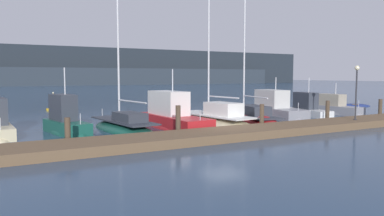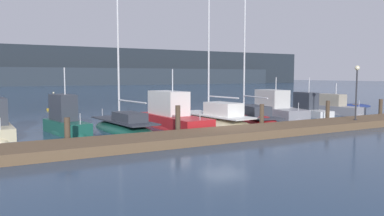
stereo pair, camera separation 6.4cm
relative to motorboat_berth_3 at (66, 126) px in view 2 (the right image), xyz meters
name	(u,v)px [view 2 (the right image)]	position (x,y,z in m)	size (l,w,h in m)	color
ground_plane	(223,133)	(8.19, -4.35, -0.44)	(400.00, 400.00, 0.00)	navy
dock	(239,133)	(8.19, -5.90, -0.21)	(35.93, 2.80, 0.45)	brown
mooring_pile_1	(67,132)	(-0.70, -4.25, 0.27)	(0.28, 0.28, 1.40)	#4C3D2D
mooring_pile_2	(178,121)	(5.23, -4.25, 0.44)	(0.28, 0.28, 1.75)	#4C3D2D
mooring_pile_3	(262,117)	(11.15, -4.25, 0.37)	(0.28, 0.28, 1.61)	#4C3D2D
mooring_pile_4	(328,112)	(17.08, -4.25, 0.38)	(0.28, 0.28, 1.63)	#4C3D2D
mooring_pile_5	(380,109)	(23.00, -4.25, 0.34)	(0.28, 0.28, 1.56)	#4C3D2D
motorboat_berth_3	(66,126)	(0.00, 0.00, 0.00)	(2.33, 4.89, 4.41)	#195647
sailboat_berth_4	(124,129)	(3.32, -0.64, -0.29)	(3.01, 7.40, 11.02)	#195647
motorboat_berth_5	(173,120)	(6.56, -0.83, 0.05)	(2.59, 7.41, 4.30)	red
sailboat_berth_6	(215,121)	(10.03, -0.56, -0.23)	(3.35, 8.43, 12.47)	beige
sailboat_berth_7	(248,120)	(13.09, -0.33, -0.32)	(3.84, 8.78, 12.31)	red
motorboat_berth_8	(275,112)	(16.57, 0.60, -0.01)	(2.76, 6.47, 3.80)	gray
motorboat_berth_9	(308,111)	(19.83, 0.19, -0.06)	(2.29, 5.30, 3.70)	white
motorboat_berth_10	(336,111)	(23.06, 0.07, -0.14)	(1.73, 5.33, 3.31)	gray
channel_buoy	(54,103)	(1.79, 16.20, 0.21)	(1.38, 1.38, 1.79)	gold
dock_lamppost	(357,83)	(17.43, -6.26, 2.46)	(0.32, 0.32, 3.61)	#2D2D33
hillside_backdrop	(36,67)	(11.66, 120.41, 5.89)	(240.00, 23.00, 13.74)	#232B33
rowboat_adrift	(355,106)	(31.94, 4.95, -0.43)	(3.38, 3.04, 0.56)	navy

